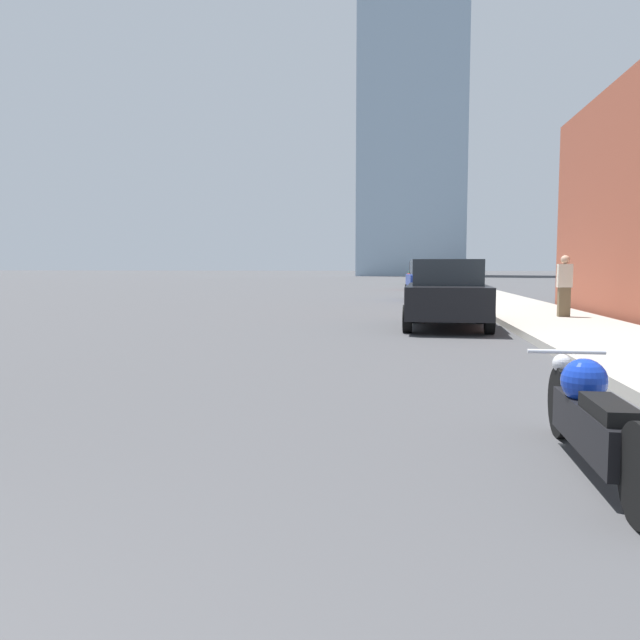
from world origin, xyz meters
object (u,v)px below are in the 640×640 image
object	(u,v)px
parked_car_black	(447,294)
parked_car_red	(421,276)
motorcycle	(592,418)
parked_car_green	(419,274)
pedestrian	(564,286)
parked_car_blue	(429,280)

from	to	relation	value
parked_car_black	parked_car_red	bearing A→B (deg)	92.27
motorcycle	parked_car_red	xyz separation A→B (m)	(-0.04, 34.84, 0.48)
parked_car_red	parked_car_green	distance (m)	12.04
motorcycle	parked_car_red	distance (m)	34.84
pedestrian	parked_car_blue	bearing A→B (deg)	106.02
parked_car_blue	parked_car_green	bearing A→B (deg)	87.09
motorcycle	parked_car_red	bearing A→B (deg)	90.87
parked_car_blue	pedestrian	bearing A→B (deg)	-76.24
parked_car_red	parked_car_green	xyz separation A→B (m)	(0.20, 12.04, -0.03)
parked_car_black	parked_car_green	world-z (taller)	parked_car_green
motorcycle	parked_car_black	size ratio (longest dim) A/B	0.59
pedestrian	parked_car_black	bearing A→B (deg)	-149.55
motorcycle	parked_car_green	bearing A→B (deg)	90.61
parked_car_blue	parked_car_black	bearing A→B (deg)	-92.95
parked_car_blue	parked_car_green	distance (m)	24.34
pedestrian	motorcycle	bearing A→B (deg)	-103.16
motorcycle	parked_car_red	world-z (taller)	parked_car_red
parked_car_black	parked_car_blue	xyz separation A→B (m)	(0.15, 12.15, 0.06)
parked_car_blue	parked_car_red	world-z (taller)	parked_car_blue
parked_car_red	pedestrian	size ratio (longest dim) A/B	2.82
parked_car_green	pedestrian	bearing A→B (deg)	-85.39
parked_car_blue	motorcycle	bearing A→B (deg)	-91.99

